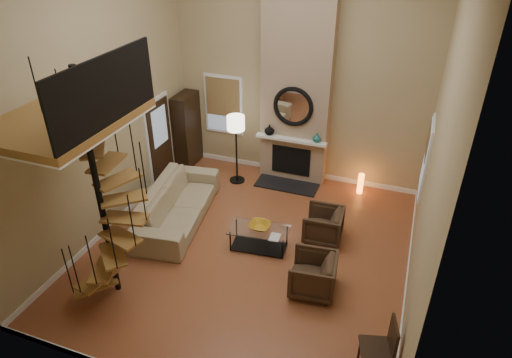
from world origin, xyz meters
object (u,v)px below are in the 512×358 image
(armchair_near, at_px, (327,226))
(armchair_far, at_px, (317,275))
(coffee_table, at_px, (259,236))
(sofa, at_px, (177,204))
(side_chair, at_px, (383,345))
(floor_lamp, at_px, (236,128))
(accent_lamp, at_px, (360,183))
(hutch, at_px, (187,130))

(armchair_near, distance_m, armchair_far, 1.48)
(armchair_near, bearing_deg, coffee_table, -62.33)
(sofa, relative_size, side_chair, 2.90)
(floor_lamp, height_order, side_chair, floor_lamp)
(armchair_far, height_order, accent_lamp, armchair_far)
(armchair_near, relative_size, floor_lamp, 0.44)
(coffee_table, bearing_deg, floor_lamp, 121.52)
(coffee_table, distance_m, side_chair, 3.29)
(sofa, height_order, side_chair, side_chair)
(armchair_near, distance_m, floor_lamp, 3.20)
(armchair_near, xyz_separation_m, coffee_table, (-1.19, -0.70, -0.07))
(sofa, bearing_deg, accent_lamp, -64.06)
(sofa, height_order, accent_lamp, sofa)
(hutch, bearing_deg, accent_lamp, 0.54)
(sofa, relative_size, armchair_far, 3.52)
(side_chair, bearing_deg, hutch, 139.32)
(hutch, relative_size, sofa, 0.68)
(accent_lamp, bearing_deg, armchair_far, -93.33)
(hutch, bearing_deg, armchair_near, -25.98)
(sofa, distance_m, floor_lamp, 2.28)
(sofa, bearing_deg, armchair_near, -91.73)
(sofa, height_order, coffee_table, sofa)
(coffee_table, height_order, accent_lamp, accent_lamp)
(sofa, bearing_deg, hutch, 13.03)
(armchair_far, relative_size, side_chair, 0.82)
(armchair_far, relative_size, coffee_table, 0.65)
(coffee_table, xyz_separation_m, accent_lamp, (1.55, 2.75, -0.03))
(hutch, xyz_separation_m, armchair_near, (4.12, -2.01, -0.60))
(sofa, bearing_deg, floor_lamp, -25.41)
(armchair_near, distance_m, accent_lamp, 2.08)
(floor_lamp, relative_size, side_chair, 1.80)
(hutch, relative_size, armchair_near, 2.50)
(accent_lamp, distance_m, side_chair, 4.90)
(hutch, height_order, armchair_near, hutch)
(sofa, distance_m, accent_lamp, 4.29)
(floor_lamp, bearing_deg, side_chair, -47.23)
(armchair_far, height_order, side_chair, side_chair)
(sofa, xyz_separation_m, accent_lamp, (3.53, 2.44, -0.15))
(armchair_near, xyz_separation_m, floor_lamp, (-2.58, 1.56, 1.06))
(hutch, relative_size, coffee_table, 1.55)
(floor_lamp, distance_m, side_chair, 5.92)
(armchair_near, bearing_deg, accent_lamp, 167.04)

